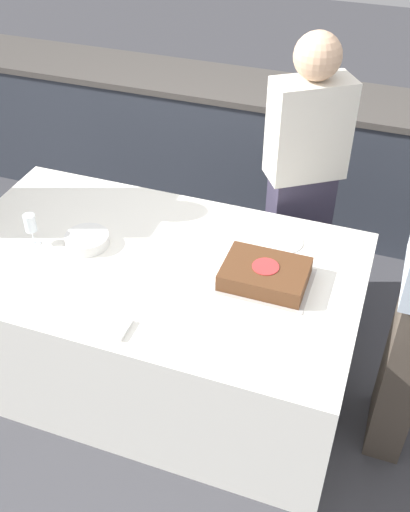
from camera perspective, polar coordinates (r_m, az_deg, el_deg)
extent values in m
plane|color=#424247|center=(3.27, -4.46, -10.35)|extent=(14.00, 14.00, 0.00)
cube|color=#333842|center=(4.21, 4.16, 9.89)|extent=(4.40, 0.55, 0.88)
cube|color=#4C4742|center=(4.01, 4.47, 15.66)|extent=(4.40, 0.58, 0.04)
cube|color=white|center=(3.01, -4.80, -5.82)|extent=(1.93, 1.13, 0.73)
cube|color=#B7B2AD|center=(2.65, 5.68, -2.39)|extent=(0.41, 0.31, 0.00)
cube|color=#56331C|center=(2.63, 5.74, -1.70)|extent=(0.37, 0.27, 0.08)
cylinder|color=red|center=(2.60, 5.80, -1.00)|extent=(0.12, 0.12, 0.00)
cylinder|color=white|center=(2.89, -11.16, 1.51)|extent=(0.21, 0.21, 0.05)
cylinder|color=white|center=(2.97, -15.93, 1.20)|extent=(0.06, 0.06, 0.00)
cylinder|color=white|center=(2.95, -16.06, 1.80)|extent=(0.01, 0.01, 0.07)
cylinder|color=white|center=(2.90, -16.33, 3.04)|extent=(0.06, 0.06, 0.09)
cylinder|color=white|center=(2.89, 7.48, 1.37)|extent=(0.19, 0.19, 0.00)
cube|color=white|center=(2.45, -8.68, -6.70)|extent=(0.12, 0.12, 0.02)
cube|color=#383347|center=(3.42, 8.65, 1.59)|extent=(0.36, 0.32, 0.85)
cube|color=silver|center=(3.06, 9.87, 11.79)|extent=(0.43, 0.38, 0.51)
sphere|color=#D8AD89|center=(2.91, 10.69, 18.22)|extent=(0.23, 0.23, 0.23)
cube|color=#4C4238|center=(2.78, 18.40, -9.71)|extent=(0.16, 0.36, 0.94)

